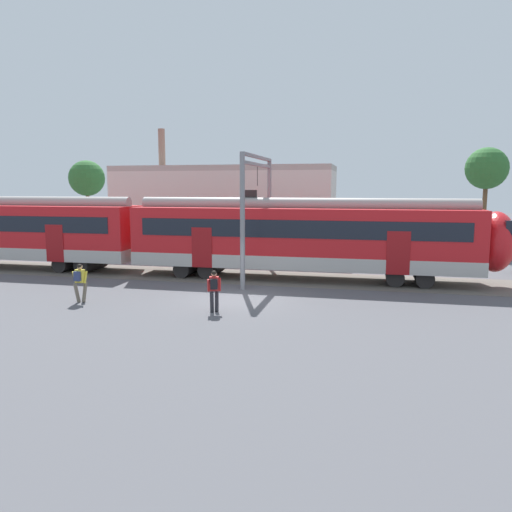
{
  "coord_description": "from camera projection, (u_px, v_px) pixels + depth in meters",
  "views": [
    {
      "loc": [
        5.66,
        -20.68,
        4.9
      ],
      "look_at": [
        0.36,
        2.43,
        1.6
      ],
      "focal_mm": 35.0,
      "sensor_mm": 36.0,
      "label": 1
    }
  ],
  "objects": [
    {
      "name": "street_tree_left",
      "position": [
        87.0,
        179.0,
        43.92
      ],
      "size": [
        3.11,
        3.11,
        7.2
      ],
      "color": "brown",
      "rests_on": "ground"
    },
    {
      "name": "pedestrian_yellow",
      "position": [
        80.0,
        280.0,
        21.17
      ],
      "size": [
        0.56,
        0.63,
        1.67
      ],
      "color": "#6B6051",
      "rests_on": "ground"
    },
    {
      "name": "ground_plane",
      "position": [
        236.0,
        299.0,
        21.9
      ],
      "size": [
        160.0,
        160.0,
        0.0
      ],
      "primitive_type": "plane",
      "color": "#515156"
    },
    {
      "name": "commuter_train",
      "position": [
        151.0,
        234.0,
        28.22
      ],
      "size": [
        38.05,
        3.07,
        4.73
      ],
      "color": "#B7B2AD",
      "rests_on": "ground"
    },
    {
      "name": "track_bed",
      "position": [
        112.0,
        271.0,
        29.09
      ],
      "size": [
        80.0,
        4.4,
        0.01
      ],
      "primitive_type": "cube",
      "color": "#605951",
      "rests_on": "ground"
    },
    {
      "name": "pedestrian_red",
      "position": [
        214.0,
        288.0,
        19.49
      ],
      "size": [
        0.53,
        0.7,
        1.67
      ],
      "color": "#28282D",
      "rests_on": "ground"
    },
    {
      "name": "catenary_gantry",
      "position": [
        257.0,
        198.0,
        26.57
      ],
      "size": [
        0.24,
        6.64,
        6.53
      ],
      "color": "gray",
      "rests_on": "ground"
    },
    {
      "name": "background_building",
      "position": [
        224.0,
        210.0,
        37.05
      ],
      "size": [
        16.13,
        5.0,
        9.2
      ],
      "color": "beige",
      "rests_on": "ground"
    },
    {
      "name": "street_tree_right",
      "position": [
        487.0,
        169.0,
        36.2
      ],
      "size": [
        3.02,
        3.02,
        7.73
      ],
      "color": "brown",
      "rests_on": "ground"
    }
  ]
}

